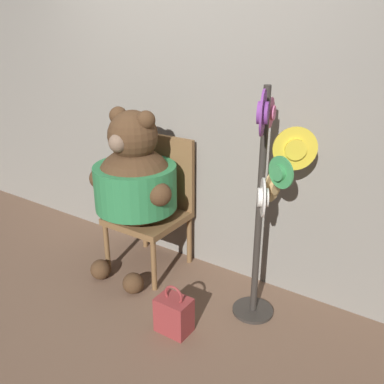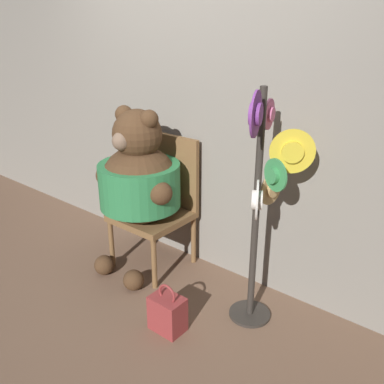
% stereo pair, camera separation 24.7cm
% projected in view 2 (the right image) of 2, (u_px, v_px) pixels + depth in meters
% --- Properties ---
extents(ground_plane, '(14.00, 14.00, 0.00)m').
position_uv_depth(ground_plane, '(141.00, 293.00, 3.15)').
color(ground_plane, brown).
extents(wall_back, '(8.00, 0.10, 2.42)m').
position_uv_depth(wall_back, '(201.00, 114.00, 3.19)').
color(wall_back, gray).
rests_on(wall_back, ground_plane).
extents(chair, '(0.53, 0.52, 1.04)m').
position_uv_depth(chair, '(160.00, 200.00, 3.38)').
color(chair, brown).
rests_on(chair, ground_plane).
extents(teddy_bear, '(0.74, 0.65, 1.30)m').
position_uv_depth(teddy_bear, '(139.00, 180.00, 3.19)').
color(teddy_bear, '#4C331E').
rests_on(teddy_bear, ground_plane).
extents(hat_display_rack, '(0.41, 0.52, 1.54)m').
position_uv_depth(hat_display_rack, '(264.00, 195.00, 2.54)').
color(hat_display_rack, '#332D28').
rests_on(hat_display_rack, ground_plane).
extents(handbag_on_ground, '(0.22, 0.16, 0.34)m').
position_uv_depth(handbag_on_ground, '(167.00, 313.00, 2.74)').
color(handbag_on_ground, maroon).
rests_on(handbag_on_ground, ground_plane).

